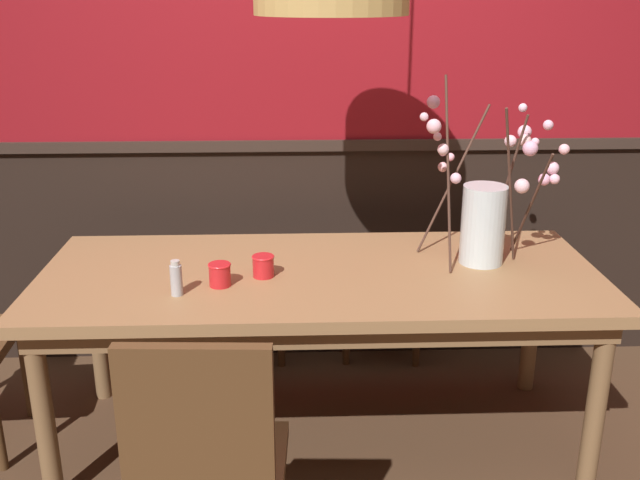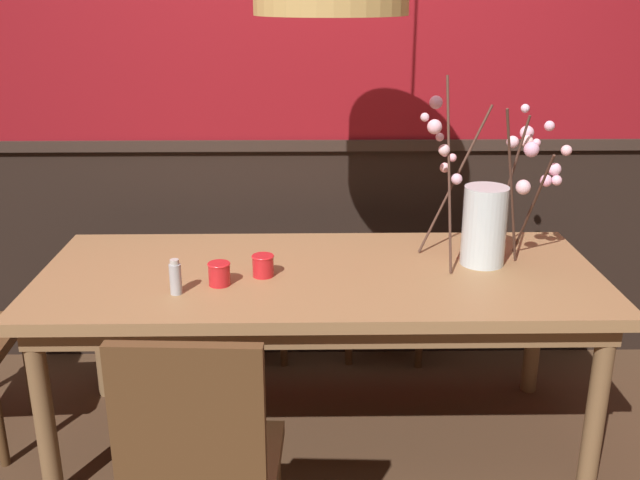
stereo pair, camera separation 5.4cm
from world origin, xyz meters
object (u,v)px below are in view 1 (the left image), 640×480
Objects in this scene: chair_far_side_left at (244,253)px; candle_holder_nearer_edge at (220,274)px; chair_far_side_right at (382,249)px; condiment_bottle at (176,279)px; chair_near_side_left at (208,467)px; candle_holder_nearer_center at (263,266)px; vase_with_blossoms at (485,216)px; dining_table at (320,290)px.

chair_far_side_left is 10.59× the size of candle_holder_nearer_edge.
condiment_bottle is at bearing -129.02° from chair_far_side_right.
chair_near_side_left is at bearing -89.58° from chair_far_side_left.
chair_far_side_left is at bearing 98.76° from candle_holder_nearer_center.
chair_far_side_right is 1.28× the size of vase_with_blossoms.
dining_table is at bearing 22.23° from condiment_bottle.
vase_with_blossoms is at bearing 8.47° from candle_holder_nearer_center.
dining_table is 0.25m from candle_holder_nearer_center.
vase_with_blossoms is at bearing 11.79° from candle_holder_nearer_edge.
condiment_bottle is (-0.29, -0.16, 0.02)m from candle_holder_nearer_center.
candle_holder_nearer_edge reaches higher than candle_holder_nearer_center.
chair_far_side_left is 0.94× the size of chair_near_side_left.
chair_near_side_left is at bearing -111.39° from chair_far_side_right.
chair_far_side_right is 1.23m from candle_holder_nearer_edge.
chair_far_side_right reaches higher than chair_far_side_left.
candle_holder_nearer_edge reaches higher than dining_table.
vase_with_blossoms is 0.87m from candle_holder_nearer_center.
vase_with_blossoms is (0.64, 0.08, 0.27)m from dining_table.
chair_far_side_left is at bearing 90.42° from chair_near_side_left.
vase_with_blossoms is (0.99, -0.76, 0.41)m from chair_far_side_left.
chair_far_side_left reaches higher than condiment_bottle.
candle_holder_nearer_edge is (-0.15, -0.08, 0.00)m from candle_holder_nearer_center.
vase_with_blossoms is at bearing -37.64° from chair_far_side_left.
chair_near_side_left is (0.01, -1.74, 0.02)m from chair_far_side_left.
chair_far_side_left reaches higher than candle_holder_nearer_center.
vase_with_blossoms is 8.38× the size of candle_holder_nearer_edge.
chair_far_side_left is 10.72× the size of candle_holder_nearer_center.
chair_far_side_left is 1.10m from condiment_bottle.
vase_with_blossoms is 1.03m from candle_holder_nearer_edge.
chair_near_side_left is 0.76m from condiment_bottle.
candle_holder_nearer_edge is at bearing -160.52° from dining_table.
chair_near_side_left is (-0.34, -0.89, -0.13)m from dining_table.
chair_near_side_left is at bearing -98.32° from candle_holder_nearer_center.
candle_holder_nearer_edge is at bearing -151.53° from candle_holder_nearer_center.
candle_holder_nearer_center is 0.17m from candle_holder_nearer_edge.
chair_near_side_left is at bearing -134.97° from vase_with_blossoms.
chair_far_side_right is at bearing 68.61° from chair_near_side_left.
candle_holder_nearer_edge is (-1.00, -0.21, -0.14)m from vase_with_blossoms.
chair_far_side_left is 0.99× the size of chair_far_side_right.
dining_table is 0.96m from chair_near_side_left.
chair_far_side_left is at bearing 142.36° from vase_with_blossoms.
candle_holder_nearer_center is 0.65× the size of condiment_bottle.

